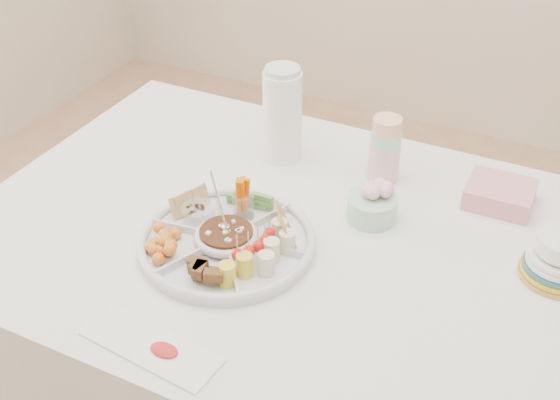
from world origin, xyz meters
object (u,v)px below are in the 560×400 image
at_px(dining_table, 301,353).
at_px(thermos, 282,113).
at_px(party_tray, 227,239).
at_px(plate_stack, 560,258).

bearing_deg(dining_table, thermos, 124.02).
bearing_deg(party_tray, dining_table, 39.61).
bearing_deg(party_tray, plate_stack, 18.21).
xyz_separation_m(dining_table, thermos, (-0.19, 0.28, 0.51)).
distance_m(party_tray, plate_stack, 0.69).
xyz_separation_m(dining_table, party_tray, (-0.13, -0.11, 0.40)).
xyz_separation_m(party_tray, thermos, (-0.06, 0.39, 0.11)).
xyz_separation_m(party_tray, plate_stack, (0.66, 0.22, 0.03)).
distance_m(thermos, plate_stack, 0.74).
bearing_deg(plate_stack, dining_table, -168.57).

